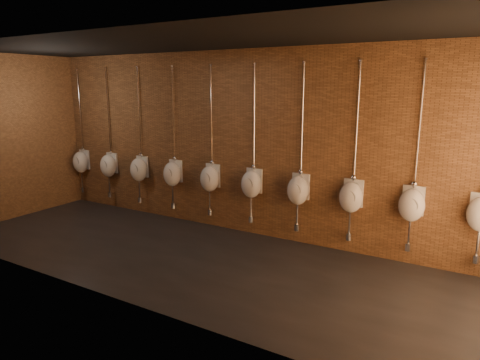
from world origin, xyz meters
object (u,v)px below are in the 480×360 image
(urinal_7, at_px, (351,196))
(urinal_8, at_px, (412,204))
(urinal_4, at_px, (210,178))
(urinal_5, at_px, (251,183))
(urinal_1, at_px, (109,165))
(urinal_3, at_px, (173,173))
(urinal_0, at_px, (81,161))
(urinal_6, at_px, (298,189))
(urinal_2, at_px, (139,169))

(urinal_7, bearing_deg, urinal_8, 0.00)
(urinal_4, height_order, urinal_5, same)
(urinal_1, xyz_separation_m, urinal_7, (5.22, 0.00, 0.00))
(urinal_3, height_order, urinal_7, same)
(urinal_5, bearing_deg, urinal_1, 180.00)
(urinal_0, distance_m, urinal_7, 6.09)
(urinal_5, bearing_deg, urinal_6, 0.00)
(urinal_2, height_order, urinal_6, same)
(urinal_1, bearing_deg, urinal_5, 0.00)
(urinal_1, height_order, urinal_8, same)
(urinal_3, distance_m, urinal_8, 4.35)
(urinal_3, bearing_deg, urinal_2, 180.00)
(urinal_2, bearing_deg, urinal_3, 0.00)
(urinal_4, relative_size, urinal_7, 1.00)
(urinal_2, xyz_separation_m, urinal_7, (4.35, 0.00, 0.00))
(urinal_0, relative_size, urinal_5, 1.00)
(urinal_2, height_order, urinal_8, same)
(urinal_5, height_order, urinal_7, same)
(urinal_3, bearing_deg, urinal_5, 0.00)
(urinal_7, distance_m, urinal_8, 0.87)
(urinal_7, bearing_deg, urinal_6, 180.00)
(urinal_6, relative_size, urinal_8, 1.00)
(urinal_1, height_order, urinal_4, same)
(urinal_4, relative_size, urinal_6, 1.00)
(urinal_1, xyz_separation_m, urinal_2, (0.87, 0.00, 0.00))
(urinal_2, relative_size, urinal_3, 1.00)
(urinal_0, relative_size, urinal_8, 1.00)
(urinal_1, distance_m, urinal_8, 6.09)
(urinal_7, bearing_deg, urinal_4, 180.00)
(urinal_1, xyz_separation_m, urinal_5, (3.48, 0.00, 0.00))
(urinal_0, xyz_separation_m, urinal_5, (4.35, 0.00, 0.00))
(urinal_6, height_order, urinal_8, same)
(urinal_5, distance_m, urinal_6, 0.87)
(urinal_0, xyz_separation_m, urinal_4, (3.48, 0.00, 0.00))
(urinal_0, relative_size, urinal_6, 1.00)
(urinal_0, bearing_deg, urinal_8, 0.00)
(urinal_1, relative_size, urinal_6, 1.00)
(urinal_5, height_order, urinal_6, same)
(urinal_0, distance_m, urinal_2, 1.74)
(urinal_0, relative_size, urinal_1, 1.00)
(urinal_2, bearing_deg, urinal_0, 180.00)
(urinal_1, bearing_deg, urinal_2, 0.00)
(urinal_1, distance_m, urinal_3, 1.74)
(urinal_4, distance_m, urinal_5, 0.87)
(urinal_2, height_order, urinal_7, same)
(urinal_3, xyz_separation_m, urinal_8, (4.35, 0.00, 0.00))
(urinal_2, relative_size, urinal_7, 1.00)
(urinal_4, bearing_deg, urinal_0, 180.00)
(urinal_7, xyz_separation_m, urinal_8, (0.87, 0.00, 0.00))
(urinal_0, height_order, urinal_5, same)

